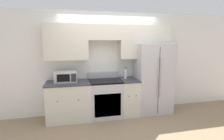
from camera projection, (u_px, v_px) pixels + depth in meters
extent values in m
plane|color=#937A5B|center=(115.00, 120.00, 4.16)|extent=(12.00, 12.00, 0.00)
cube|color=white|center=(109.00, 63.00, 4.58)|extent=(8.00, 0.06, 2.60)
cube|color=beige|center=(66.00, 42.00, 4.07)|extent=(1.00, 0.33, 0.83)
cube|color=beige|center=(104.00, 32.00, 4.23)|extent=(0.79, 0.33, 0.38)
cube|color=beige|center=(144.00, 42.00, 4.50)|extent=(1.33, 0.33, 0.83)
cube|color=beige|center=(69.00, 102.00, 4.16)|extent=(1.00, 0.62, 0.88)
cube|color=#383842|center=(68.00, 83.00, 4.08)|extent=(1.02, 0.64, 0.03)
sphere|color=black|center=(58.00, 101.00, 3.79)|extent=(0.03, 0.03, 0.03)
sphere|color=black|center=(79.00, 100.00, 3.89)|extent=(0.03, 0.03, 0.03)
cube|color=beige|center=(128.00, 97.00, 4.48)|extent=(0.42, 0.62, 0.88)
cube|color=#383842|center=(129.00, 80.00, 4.41)|extent=(0.44, 0.64, 0.03)
sphere|color=black|center=(129.00, 96.00, 4.15)|extent=(0.03, 0.03, 0.03)
sphere|color=black|center=(136.00, 96.00, 4.19)|extent=(0.03, 0.03, 0.03)
cube|color=#B7B7BC|center=(105.00, 99.00, 4.35)|extent=(0.79, 0.62, 0.88)
cube|color=black|center=(108.00, 105.00, 4.07)|extent=(0.63, 0.01, 0.56)
cube|color=black|center=(105.00, 81.00, 4.28)|extent=(0.79, 0.62, 0.04)
cube|color=#B7B7BC|center=(103.00, 75.00, 4.53)|extent=(0.79, 0.04, 0.16)
cylinder|color=silver|center=(108.00, 93.00, 3.99)|extent=(0.63, 0.02, 0.02)
cube|color=#B7B7BC|center=(152.00, 78.00, 4.61)|extent=(0.92, 0.75, 1.81)
cube|color=black|center=(159.00, 81.00, 4.26)|extent=(0.01, 0.01, 1.66)
cylinder|color=#B7B7BC|center=(158.00, 78.00, 4.21)|extent=(0.02, 0.02, 0.99)
cylinder|color=#B7B7BC|center=(161.00, 78.00, 4.23)|extent=(0.02, 0.02, 0.99)
cube|color=#B7B7BC|center=(66.00, 76.00, 4.11)|extent=(0.52, 0.38, 0.26)
cube|color=black|center=(63.00, 78.00, 3.91)|extent=(0.28, 0.01, 0.17)
cube|color=#262628|center=(74.00, 78.00, 3.96)|extent=(0.11, 0.01, 0.18)
cylinder|color=silver|center=(125.00, 75.00, 4.43)|extent=(0.08, 0.08, 0.21)
cylinder|color=silver|center=(125.00, 69.00, 4.41)|extent=(0.03, 0.03, 0.06)
cylinder|color=black|center=(125.00, 68.00, 4.40)|extent=(0.04, 0.04, 0.02)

